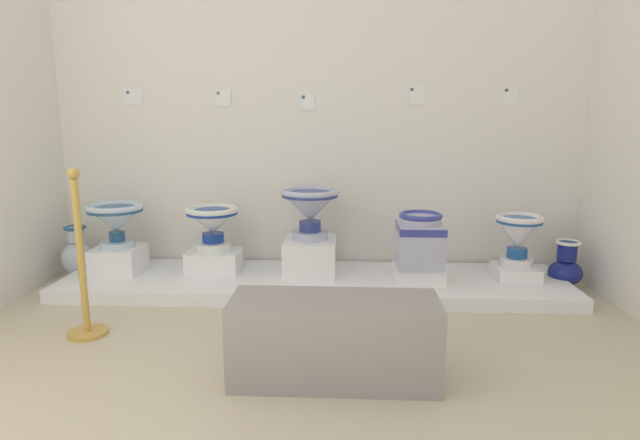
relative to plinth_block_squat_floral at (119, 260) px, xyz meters
The scene contains 22 objects.
ground_plane 2.30m from the plinth_block_squat_floral, 50.77° to the right, with size 6.04×5.96×0.02m, color beige.
wall_back 2.08m from the plinth_block_squat_floral, 16.86° to the left, with size 4.24×0.06×3.25m, color white.
display_platform 1.45m from the plinth_block_squat_floral, ahead, with size 3.60×0.83×0.09m, color white.
plinth_block_squat_floral is the anchor object (origin of this frame).
antique_toilet_squat_floral 0.31m from the plinth_block_squat_floral, behind, with size 0.41×0.41×0.32m.
plinth_block_central_ornate 0.70m from the plinth_block_squat_floral, ahead, with size 0.38×0.29×0.16m, color white.
antique_toilet_central_ornate 0.75m from the plinth_block_squat_floral, ahead, with size 0.39×0.39×0.33m.
plinth_block_leftmost 1.42m from the plinth_block_squat_floral, ahead, with size 0.37×0.39×0.26m, color white.
antique_toilet_leftmost 1.48m from the plinth_block_squat_floral, ahead, with size 0.42×0.42×0.37m.
plinth_block_pale_glazed 2.19m from the plinth_block_squat_floral, ahead, with size 0.34×0.29×0.11m, color white.
antique_toilet_pale_glazed 2.20m from the plinth_block_squat_floral, ahead, with size 0.31×0.34×0.37m.
plinth_block_slender_white 2.90m from the plinth_block_squat_floral, ahead, with size 0.30×0.28×0.09m, color white.
antique_toilet_slender_white 2.91m from the plinth_block_squat_floral, ahead, with size 0.33×0.33×0.37m.
info_placard_first 1.26m from the plinth_block_squat_floral, 85.55° to the left, with size 0.14×0.01×0.12m.
info_placard_second 1.44m from the plinth_block_squat_floral, 28.87° to the left, with size 0.12×0.01×0.12m.
info_placard_third 1.84m from the plinth_block_squat_floral, 16.27° to the left, with size 0.11×0.01×0.12m.
info_placard_fourth 2.54m from the plinth_block_squat_floral, 10.37° to the left, with size 0.11×0.01×0.14m.
info_placard_fifth 3.15m from the plinth_block_squat_floral, ahead, with size 0.10×0.01×0.13m.
decorative_vase_corner 0.39m from the plinth_block_squat_floral, 163.49° to the left, with size 0.23×0.23×0.42m.
decorative_vase_companion 3.27m from the plinth_block_squat_floral, ahead, with size 0.24×0.24×0.36m.
stanchion_post_near_left 0.94m from the plinth_block_squat_floral, 77.38° to the right, with size 0.22×0.22×0.96m.
museum_bench 2.11m from the plinth_block_squat_floral, 39.56° to the right, with size 0.97×0.36×0.40m, color gray.
Camera 1 is at (2.25, -0.89, 1.23)m, focal length 29.20 mm.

